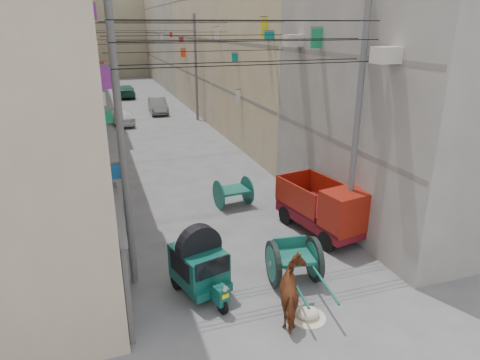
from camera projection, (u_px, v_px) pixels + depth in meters
name	position (u px, v px, depth m)	size (l,w,h in m)	color
building_row_left	(36.00, 35.00, 34.20)	(8.00, 62.00, 14.00)	tan
building_row_right	(226.00, 33.00, 39.05)	(8.00, 62.00, 14.00)	gray
end_cap_building	(115.00, 30.00, 64.96)	(22.00, 10.00, 13.00)	#9D947C
shutters_left	(111.00, 186.00, 16.00)	(0.18, 14.40, 2.88)	#45454A
signboards	(163.00, 89.00, 26.56)	(8.22, 40.52, 5.67)	#AF1D17
ac_units	(338.00, 17.00, 13.86)	(0.70, 6.55, 3.35)	#B6AFA3
utility_poles	(177.00, 90.00, 22.23)	(7.40, 22.20, 8.00)	#575759
overhead_cables	(185.00, 35.00, 18.97)	(7.40, 22.52, 1.12)	black
auto_rickshaw	(200.00, 263.00, 11.90)	(1.69, 2.34, 1.59)	black
tonga_cart	(294.00, 261.00, 12.49)	(1.56, 3.11, 1.35)	black
mini_truck	(329.00, 212.00, 15.08)	(2.23, 3.84, 2.03)	black
second_cart	(233.00, 191.00, 17.83)	(1.50, 1.36, 1.21)	#125045
feed_sack	(308.00, 313.00, 11.10)	(0.58, 0.47, 0.29)	beige
horse	(295.00, 293.00, 10.94)	(0.79, 1.75, 1.47)	maroon
distant_car_white	(122.00, 117.00, 32.40)	(1.38, 3.43, 1.17)	silver
distant_car_grey	(158.00, 106.00, 36.77)	(1.38, 3.97, 1.31)	#515653
distant_car_green	(126.00, 91.00, 44.85)	(1.79, 4.40, 1.28)	#1B4F3F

